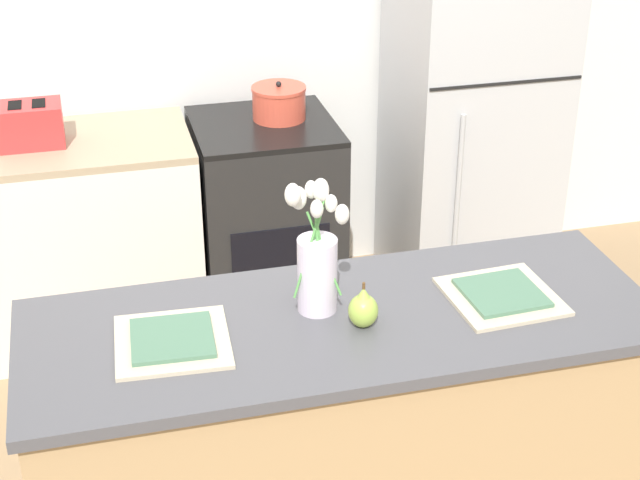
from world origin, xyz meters
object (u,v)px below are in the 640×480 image
pear_figurine (363,309)px  plate_setting_right (502,295)px  flower_vase (317,260)px  plate_setting_left (172,340)px  stove_range (266,219)px  refrigerator (473,107)px  cooking_pot (279,103)px  toaster (30,125)px

pear_figurine → plate_setting_right: bearing=5.4°
flower_vase → plate_setting_left: (-0.42, -0.08, -0.15)m
plate_setting_left → stove_range: bearing=70.3°
refrigerator → pear_figurine: 1.94m
refrigerator → pear_figurine: size_ratio=13.06×
plate_setting_right → refrigerator: bearing=70.4°
stove_range → plate_setting_right: size_ratio=2.81×
stove_range → pear_figurine: bearing=-91.9°
cooking_pot → stove_range: bearing=-151.7°
stove_range → plate_setting_right: 1.72m
plate_setting_right → toaster: size_ratio=1.15×
plate_setting_right → pear_figurine: bearing=-174.6°
flower_vase → pear_figurine: bearing=-48.8°
flower_vase → plate_setting_left: size_ratio=1.29×
pear_figurine → plate_setting_left: size_ratio=0.43×
flower_vase → pear_figurine: size_ratio=3.02×
pear_figurine → cooking_pot: bearing=85.5°
pear_figurine → toaster: bearing=118.5°
flower_vase → toaster: bearing=117.3°
flower_vase → plate_setting_right: bearing=-8.1°
flower_vase → plate_setting_right: (0.53, -0.08, -0.15)m
plate_setting_right → cooking_pot: size_ratio=1.38×
cooking_pot → flower_vase: bearing=-98.4°
plate_setting_right → cooking_pot: bearing=100.3°
plate_setting_left → cooking_pot: (0.65, 1.65, 0.04)m
refrigerator → plate_setting_right: 1.71m
flower_vase → cooking_pot: 1.60m
pear_figurine → toaster: size_ratio=0.49×
cooking_pot → refrigerator: bearing=-2.7°
refrigerator → toaster: (-1.90, -0.00, 0.10)m
pear_figurine → cooking_pot: (0.13, 1.69, -0.00)m
refrigerator → toaster: size_ratio=6.37×
plate_setting_left → pear_figurine: bearing=-4.5°
flower_vase → plate_setting_left: 0.45m
cooking_pot → plate_setting_right: bearing=-79.7°
refrigerator → plate_setting_left: size_ratio=5.56×
pear_figurine → plate_setting_right: pear_figurine is taller
plate_setting_right → plate_setting_left: bearing=180.0°
refrigerator → plate_setting_right: (-0.57, -1.61, 0.04)m
flower_vase → plate_setting_right: flower_vase is taller
toaster → refrigerator: bearing=0.1°
plate_setting_left → refrigerator: bearing=46.5°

